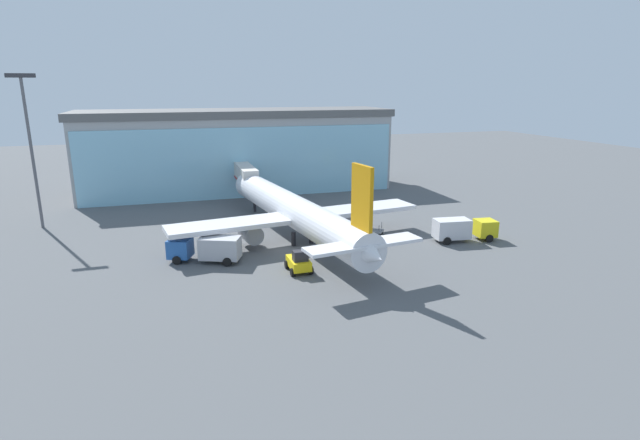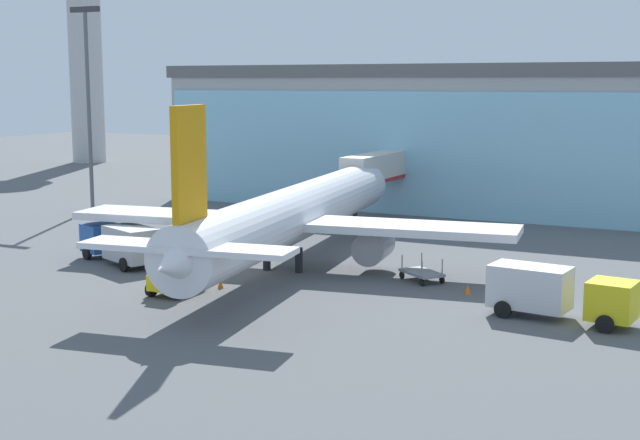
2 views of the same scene
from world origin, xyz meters
name	(u,v)px [view 1 (image 1 of 2)]	position (x,y,z in m)	size (l,w,h in m)	color
ground	(288,250)	(0.00, 0.00, 0.00)	(240.00, 240.00, 0.00)	#545659
terminal_building	(238,150)	(0.00, 34.59, 6.82)	(51.85, 14.67, 13.64)	#A2A2A2
jet_bridge	(245,174)	(-0.66, 23.97, 4.50)	(2.30, 11.45, 5.88)	beige
apron_light_mast	(30,139)	(-27.63, 18.15, 11.19)	(3.20, 0.40, 18.89)	#59595E
airplane	(295,212)	(1.71, 3.36, 3.36)	(29.86, 38.19, 10.93)	silver
catering_truck	(207,248)	(-8.83, -1.28, 1.47)	(7.57, 4.91, 2.65)	#2659A5
fuel_truck	(463,229)	(20.08, -2.96, 1.47)	(7.51, 3.22, 2.65)	yellow
baggage_cart	(371,231)	(10.97, 2.53, 0.50)	(3.20, 2.97, 1.50)	gray
pushback_tug	(299,262)	(-0.65, -6.84, 0.97)	(2.15, 3.20, 2.30)	yellow
safety_cone_nose	(308,259)	(0.94, -4.47, 0.28)	(0.36, 0.36, 0.55)	orange
safety_cone_wingtip	(405,235)	(14.45, 0.53, 0.28)	(0.36, 0.36, 0.55)	orange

